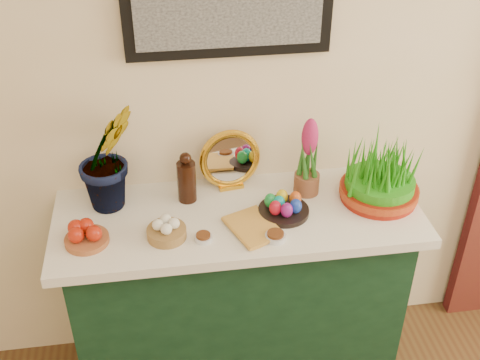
{
  "coord_description": "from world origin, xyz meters",
  "views": [
    {
      "loc": [
        -0.56,
        0.19,
        2.27
      ],
      "look_at": [
        -0.3,
        1.95,
        1.07
      ],
      "focal_mm": 45.0,
      "sensor_mm": 36.0,
      "label": 1
    }
  ],
  "objects_px": {
    "sideboard": "(238,299)",
    "book": "(235,234)",
    "hyacinth_green": "(106,141)",
    "wheatgrass_sabzeh": "(381,175)",
    "mirror": "(230,160)"
  },
  "relations": [
    {
      "from": "mirror",
      "to": "book",
      "type": "xyz_separation_m",
      "value": [
        -0.03,
        -0.33,
        -0.11
      ]
    },
    {
      "from": "sideboard",
      "to": "mirror",
      "type": "bearing_deg",
      "value": 91.89
    },
    {
      "from": "sideboard",
      "to": "book",
      "type": "bearing_deg",
      "value": -102.96
    },
    {
      "from": "hyacinth_green",
      "to": "wheatgrass_sabzeh",
      "type": "distance_m",
      "value": 1.05
    },
    {
      "from": "mirror",
      "to": "wheatgrass_sabzeh",
      "type": "xyz_separation_m",
      "value": [
        0.56,
        -0.17,
        -0.01
      ]
    },
    {
      "from": "sideboard",
      "to": "hyacinth_green",
      "type": "distance_m",
      "value": 0.89
    },
    {
      "from": "mirror",
      "to": "book",
      "type": "distance_m",
      "value": 0.35
    },
    {
      "from": "book",
      "to": "wheatgrass_sabzeh",
      "type": "bearing_deg",
      "value": -7.17
    },
    {
      "from": "sideboard",
      "to": "book",
      "type": "relative_size",
      "value": 6.33
    },
    {
      "from": "sideboard",
      "to": "mirror",
      "type": "xyz_separation_m",
      "value": [
        -0.01,
        0.18,
        0.59
      ]
    },
    {
      "from": "hyacinth_green",
      "to": "wheatgrass_sabzeh",
      "type": "height_order",
      "value": "hyacinth_green"
    },
    {
      "from": "sideboard",
      "to": "mirror",
      "type": "relative_size",
      "value": 5.13
    },
    {
      "from": "hyacinth_green",
      "to": "wheatgrass_sabzeh",
      "type": "xyz_separation_m",
      "value": [
        1.03,
        -0.11,
        -0.17
      ]
    },
    {
      "from": "hyacinth_green",
      "to": "mirror",
      "type": "height_order",
      "value": "hyacinth_green"
    },
    {
      "from": "sideboard",
      "to": "mirror",
      "type": "height_order",
      "value": "mirror"
    }
  ]
}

